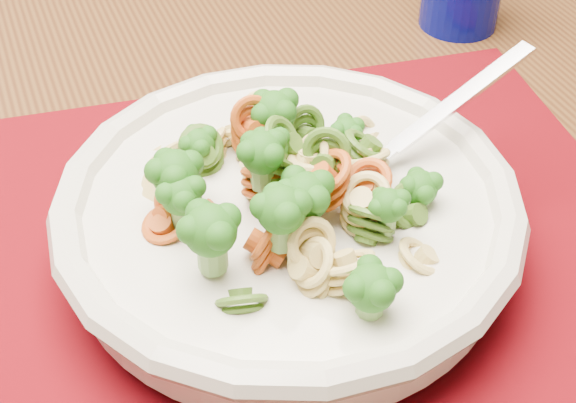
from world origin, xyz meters
name	(u,v)px	position (x,y,z in m)	size (l,w,h in m)	color
dining_table	(147,233)	(0.19, -0.28, 0.65)	(1.37, 0.93, 0.77)	#553417
placemat	(293,236)	(0.25, -0.44, 0.77)	(0.44, 0.34, 0.00)	#60040A
pasta_bowl	(288,213)	(0.24, -0.45, 0.80)	(0.28, 0.28, 0.05)	beige
pasta_broccoli_heap	(288,194)	(0.24, -0.45, 0.82)	(0.23, 0.23, 0.06)	#D1BA67
fork	(362,173)	(0.29, -0.45, 0.81)	(0.19, 0.02, 0.01)	silver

